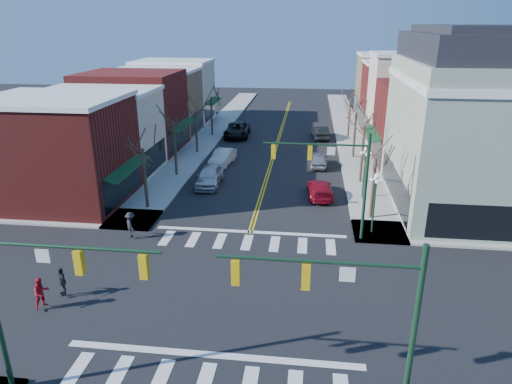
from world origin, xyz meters
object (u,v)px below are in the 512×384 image
(car_left_near, at_px, (209,176))
(car_right_far, at_px, (320,132))
(car_left_mid, at_px, (223,157))
(pedestrian_dark_b, at_px, (131,225))
(lamppost_corner, at_px, (375,193))
(pedestrian_dark_a, at_px, (62,281))
(pedestrian_red_b, at_px, (41,293))
(car_right_mid, at_px, (319,160))
(lamppost_midblock, at_px, (365,164))
(car_right_near, at_px, (320,189))
(car_left_far, at_px, (237,130))
(victorian_corner, at_px, (486,122))

(car_left_near, distance_m, car_right_far, 20.91)
(car_left_mid, bearing_deg, pedestrian_dark_b, -91.56)
(car_right_far, relative_size, pedestrian_dark_b, 2.80)
(car_left_mid, relative_size, car_right_far, 0.95)
(lamppost_corner, height_order, pedestrian_dark_a, lamppost_corner)
(pedestrian_red_b, bearing_deg, pedestrian_dark_b, 23.97)
(car_right_mid, bearing_deg, lamppost_midblock, 114.76)
(pedestrian_dark_a, bearing_deg, car_right_near, 95.63)
(car_left_far, xyz_separation_m, pedestrian_dark_a, (-3.43, -36.09, 0.07))
(car_right_far, relative_size, pedestrian_dark_a, 3.11)
(car_left_far, bearing_deg, lamppost_midblock, -58.44)
(car_right_near, distance_m, pedestrian_dark_a, 21.14)
(lamppost_midblock, relative_size, car_left_mid, 0.94)
(lamppost_midblock, relative_size, car_left_far, 0.70)
(car_right_near, distance_m, pedestrian_red_b, 22.33)
(pedestrian_red_b, bearing_deg, lamppost_midblock, -11.17)
(lamppost_midblock, xyz_separation_m, car_right_near, (-3.40, 0.18, -2.28))
(victorian_corner, xyz_separation_m, lamppost_corner, (-8.30, -6.00, -3.70))
(victorian_corner, xyz_separation_m, pedestrian_red_b, (-25.57, -16.82, -5.69))
(victorian_corner, xyz_separation_m, car_left_far, (-21.71, 20.46, -5.80))
(car_left_near, bearing_deg, car_left_far, 89.33)
(victorian_corner, distance_m, car_left_far, 30.39)
(lamppost_corner, distance_m, pedestrian_dark_b, 16.20)
(car_left_near, xyz_separation_m, car_left_far, (-0.41, 18.12, 0.01))
(car_left_mid, xyz_separation_m, car_right_mid, (9.62, 0.39, -0.08))
(lamppost_midblock, bearing_deg, lamppost_corner, -90.00)
(lamppost_corner, relative_size, lamppost_midblock, 1.00)
(car_left_mid, height_order, car_right_far, car_right_far)
(car_right_far, distance_m, pedestrian_red_b, 40.17)
(car_left_far, height_order, car_right_far, car_left_far)
(lamppost_midblock, xyz_separation_m, car_left_near, (-13.00, 1.84, -2.12))
(car_left_near, bearing_deg, pedestrian_dark_a, -104.03)
(car_left_mid, height_order, pedestrian_dark_a, pedestrian_dark_a)
(victorian_corner, height_order, car_left_near, victorian_corner)
(car_right_mid, bearing_deg, car_left_mid, 5.25)
(car_left_mid, height_order, car_right_near, car_left_mid)
(lamppost_corner, bearing_deg, car_left_far, 116.87)
(car_right_far, bearing_deg, car_right_near, 82.23)
(car_right_far, distance_m, pedestrian_dark_b, 32.07)
(car_left_far, height_order, car_right_mid, car_left_far)
(lamppost_midblock, bearing_deg, pedestrian_dark_b, -150.00)
(car_left_mid, bearing_deg, car_right_mid, 10.17)
(victorian_corner, distance_m, car_left_near, 22.20)
(car_right_mid, distance_m, car_right_far, 11.83)
(car_right_far, xyz_separation_m, pedestrian_red_b, (-14.12, -37.61, 0.17))
(car_left_mid, bearing_deg, car_right_far, 58.98)
(car_left_far, relative_size, pedestrian_red_b, 3.79)
(victorian_corner, height_order, lamppost_corner, victorian_corner)
(pedestrian_dark_a, distance_m, pedestrian_dark_b, 7.04)
(car_left_far, bearing_deg, victorian_corner, -45.63)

